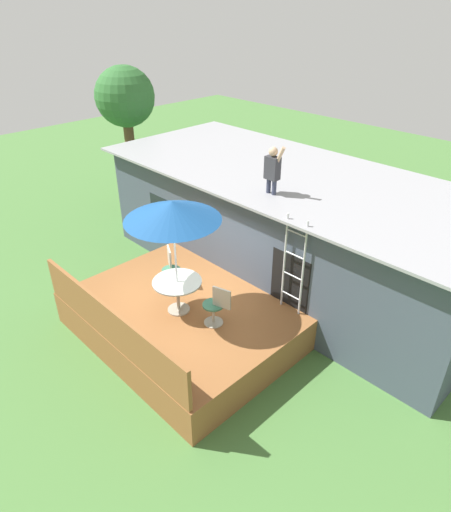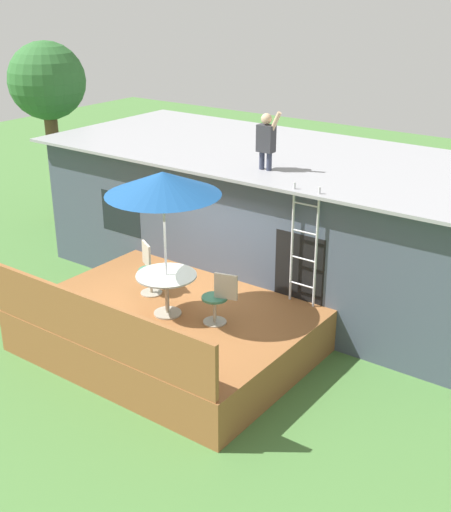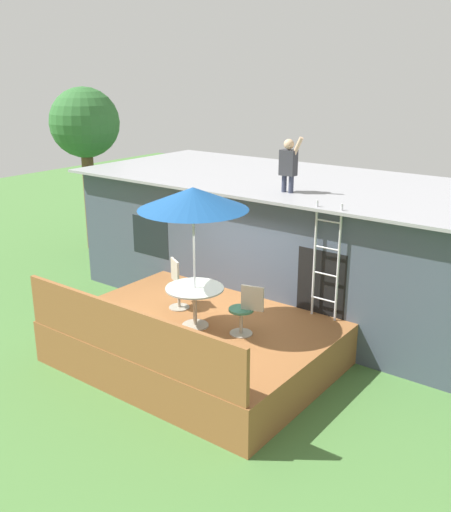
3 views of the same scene
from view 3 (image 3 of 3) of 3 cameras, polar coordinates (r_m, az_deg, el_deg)
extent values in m
plane|color=#477538|center=(11.08, -2.46, -10.12)|extent=(40.00, 40.00, 0.00)
cube|color=#424C5B|center=(13.31, 7.34, 1.23)|extent=(10.00, 4.00, 2.82)
cube|color=#99999E|center=(12.97, 7.59, 7.33)|extent=(10.50, 4.50, 0.06)
cube|color=black|center=(13.35, -7.40, 1.90)|extent=(1.10, 0.03, 0.90)
cube|color=black|center=(11.05, 9.36, -4.42)|extent=(1.00, 0.03, 2.00)
cube|color=brown|center=(10.90, -2.49, -8.27)|extent=(4.83, 3.79, 0.80)
cube|color=brown|center=(9.33, -9.85, -7.49)|extent=(4.73, 0.08, 0.90)
cylinder|color=#A59E8C|center=(10.50, -3.00, -6.84)|extent=(0.48, 0.48, 0.03)
cylinder|color=#A59E8C|center=(10.35, -3.03, -5.06)|extent=(0.07, 0.07, 0.71)
cylinder|color=#999E93|center=(10.22, -3.07, -3.20)|extent=(1.04, 1.04, 0.03)
cylinder|color=silver|center=(10.06, -3.11, -0.70)|extent=(0.04, 0.04, 2.40)
cone|color=#194C8C|center=(9.75, -3.22, 5.71)|extent=(1.90, 1.90, 0.38)
cylinder|color=silver|center=(10.71, 8.79, -0.27)|extent=(0.04, 0.04, 2.20)
cylinder|color=silver|center=(10.51, 11.08, -0.77)|extent=(0.04, 0.04, 2.20)
cylinder|color=silver|center=(10.87, 9.71, -4.27)|extent=(0.48, 0.03, 0.03)
cylinder|color=silver|center=(10.69, 9.85, -1.79)|extent=(0.48, 0.03, 0.03)
cylinder|color=silver|center=(10.53, 10.00, 0.77)|extent=(0.48, 0.03, 0.03)
cylinder|color=silver|center=(10.40, 10.15, 3.40)|extent=(0.48, 0.03, 0.03)
cylinder|color=#33384C|center=(11.61, 5.82, 7.15)|extent=(0.10, 0.10, 0.34)
cylinder|color=#33384C|center=(11.53, 6.50, 7.05)|extent=(0.10, 0.10, 0.34)
cube|color=#333338|center=(11.50, 6.23, 9.15)|extent=(0.32, 0.20, 0.50)
sphere|color=tan|center=(11.45, 6.29, 10.93)|extent=(0.20, 0.20, 0.20)
cylinder|color=tan|center=(11.36, 7.07, 10.55)|extent=(0.26, 0.08, 0.44)
cylinder|color=#A59E8C|center=(11.28, -4.60, -5.07)|extent=(0.40, 0.40, 0.02)
cylinder|color=#A59E8C|center=(11.20, -4.62, -4.03)|extent=(0.06, 0.06, 0.44)
cylinder|color=#33664C|center=(11.11, -4.65, -2.94)|extent=(0.44, 0.44, 0.04)
cube|color=#A59E8C|center=(11.21, -5.01, -1.45)|extent=(0.37, 0.23, 0.44)
cylinder|color=#A59E8C|center=(10.20, 1.54, -7.63)|extent=(0.40, 0.40, 0.02)
cylinder|color=#A59E8C|center=(10.11, 1.55, -6.51)|extent=(0.06, 0.06, 0.44)
cylinder|color=#33664C|center=(10.01, 1.56, -5.31)|extent=(0.44, 0.44, 0.04)
cube|color=#A59E8C|center=(9.86, 2.67, -4.20)|extent=(0.40, 0.15, 0.44)
cylinder|color=brown|center=(17.78, -13.26, 6.04)|extent=(0.35, 0.35, 3.35)
sphere|color=#2D662D|center=(17.48, -13.76, 12.69)|extent=(2.00, 2.00, 2.00)
camera|label=1|loc=(2.95, 47.84, 42.82)|focal=31.32mm
camera|label=2|loc=(1.28, 164.36, 29.70)|focal=46.85mm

